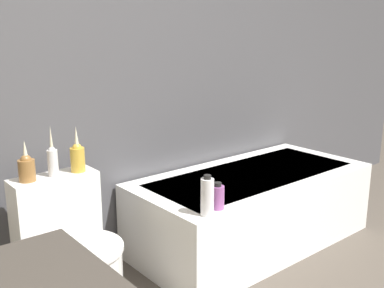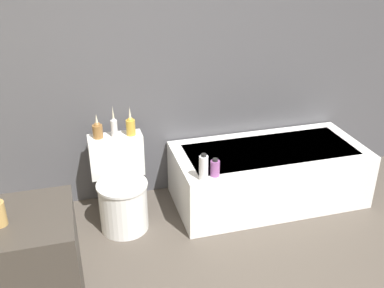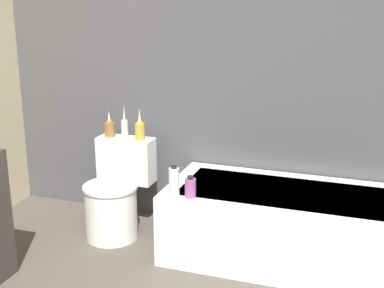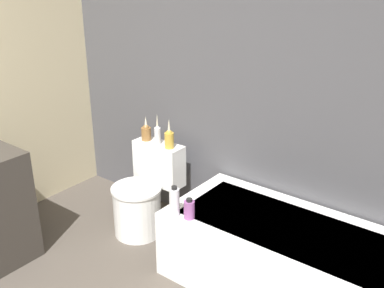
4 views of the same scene
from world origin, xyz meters
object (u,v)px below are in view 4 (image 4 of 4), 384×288
(bathtub, at_px, (289,260))
(shampoo_bottle_tall, at_px, (174,202))
(toilet, at_px, (144,196))
(vase_gold, at_px, (146,132))
(vase_silver, at_px, (158,134))
(vase_bronze, at_px, (169,138))
(shampoo_bottle_short, at_px, (189,209))

(bathtub, height_order, shampoo_bottle_tall, shampoo_bottle_tall)
(toilet, distance_m, vase_gold, 0.51)
(vase_silver, distance_m, vase_bronze, 0.13)
(vase_gold, height_order, shampoo_bottle_tall, vase_gold)
(toilet, distance_m, vase_bronze, 0.51)
(vase_gold, bearing_deg, toilet, -55.78)
(toilet, relative_size, vase_silver, 2.69)
(toilet, bearing_deg, bathtub, 0.33)
(vase_bronze, bearing_deg, bathtub, -8.35)
(vase_gold, height_order, shampoo_bottle_short, vase_gold)
(bathtub, relative_size, vase_gold, 8.01)
(vase_gold, distance_m, shampoo_bottle_short, 0.95)
(shampoo_bottle_short, bearing_deg, vase_silver, 145.53)
(bathtub, xyz_separation_m, vase_silver, (-1.26, 0.18, 0.52))
(vase_silver, bearing_deg, vase_bronze, -4.01)
(vase_gold, bearing_deg, shampoo_bottle_tall, -35.30)
(vase_bronze, relative_size, shampoo_bottle_tall, 1.12)
(bathtub, height_order, vase_silver, vase_silver)
(vase_gold, height_order, vase_bronze, vase_bronze)
(vase_gold, bearing_deg, shampoo_bottle_short, -30.29)
(bathtub, height_order, vase_gold, vase_gold)
(shampoo_bottle_short, bearing_deg, bathtub, 26.40)
(vase_gold, xyz_separation_m, shampoo_bottle_short, (0.80, -0.47, -0.21))
(toilet, bearing_deg, vase_bronze, 53.68)
(vase_silver, bearing_deg, vase_gold, 177.73)
(bathtub, xyz_separation_m, shampoo_bottle_short, (-0.58, -0.29, 0.30))
(bathtub, height_order, vase_bronze, vase_bronze)
(vase_bronze, distance_m, shampoo_bottle_tall, 0.69)
(toilet, xyz_separation_m, vase_silver, (-0.00, 0.18, 0.47))
(bathtub, relative_size, shampoo_bottle_short, 11.21)
(toilet, xyz_separation_m, shampoo_bottle_short, (0.68, -0.28, 0.25))
(toilet, xyz_separation_m, vase_gold, (-0.13, 0.19, 0.46))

